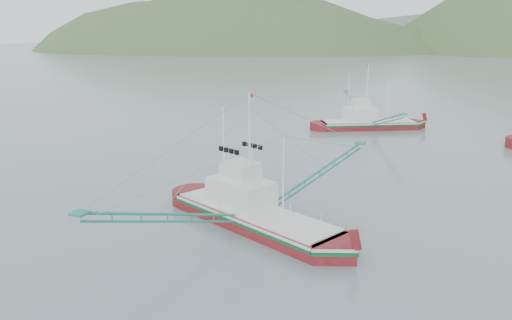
% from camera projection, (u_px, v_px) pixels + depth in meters
% --- Properties ---
extents(ground, '(1200.00, 1200.00, 0.00)m').
position_uv_depth(ground, '(223.00, 222.00, 35.70)').
color(ground, slate).
rests_on(ground, ground).
extents(main_boat, '(13.99, 23.60, 10.02)m').
position_uv_depth(main_boat, '(253.00, 198.00, 34.57)').
color(main_boat, maroon).
rests_on(main_boat, ground).
extents(bg_boat_far, '(15.63, 22.40, 9.79)m').
position_uv_depth(bg_boat_far, '(368.00, 115.00, 70.43)').
color(bg_boat_far, maroon).
rests_on(bg_boat_far, ground).
extents(headland_left, '(448.00, 308.00, 210.00)m').
position_uv_depth(headland_left, '(224.00, 50.00, 425.18)').
color(headland_left, '#3F5E30').
rests_on(headland_left, ground).
extents(ridge_distant, '(960.00, 400.00, 240.00)m').
position_uv_depth(ridge_distant, '(488.00, 47.00, 523.83)').
color(ridge_distant, slate).
rests_on(ridge_distant, ground).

